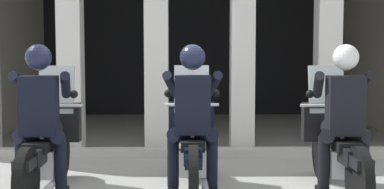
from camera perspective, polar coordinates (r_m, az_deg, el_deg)
ground_plane at (r=8.78m, az=-0.23°, el=-5.33°), size 80.00×80.00×0.00m
station_building at (r=10.83m, az=0.42°, el=7.95°), size 7.50×5.21×3.51m
kerb_strip at (r=7.94m, az=0.85°, el=-5.98°), size 7.00×0.24×0.12m
motorcycle_left at (r=6.12m, az=-14.56°, el=-5.20°), size 0.62×2.04×1.35m
police_officer_left at (r=5.79m, az=-15.34°, el=-1.41°), size 0.63×0.61×1.58m
motorcycle_center at (r=6.03m, az=0.03°, el=-5.20°), size 0.62×2.04×1.35m
police_officer_center at (r=5.68m, az=0.05°, el=-1.35°), size 0.63×0.61×1.58m
motorcycle_right at (r=6.16m, az=14.54°, el=-5.14°), size 0.62×2.04×1.35m
police_officer_right at (r=5.82m, az=15.36°, el=-1.37°), size 0.63×0.61×1.58m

